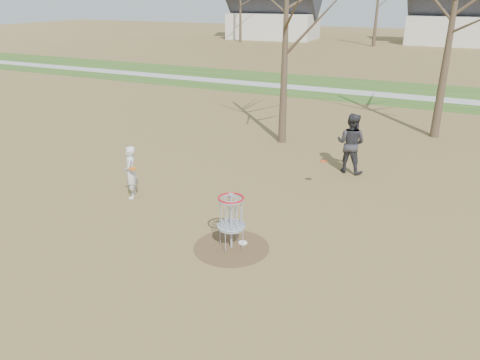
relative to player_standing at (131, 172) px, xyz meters
The scene contains 10 objects.
ground 4.27m from the player_standing, 19.16° to the right, with size 160.00×160.00×0.00m, color brown.
green_band 20.03m from the player_standing, 78.57° to the left, with size 160.00×8.00×0.01m, color #2D5119.
footpath 19.05m from the player_standing, 77.97° to the left, with size 160.00×1.50×0.01m, color #9E9E99.
dirt_circle 4.27m from the player_standing, 19.16° to the right, with size 1.80×1.80×0.01m, color #47331E.
player_standing is the anchor object (origin of this frame).
player_throwing 7.16m from the player_standing, 43.00° to the left, with size 0.98×0.76×2.01m, color #2F2D32.
disc_grounded 4.34m from the player_standing, 14.78° to the right, with size 0.22×0.22×0.02m, color white.
discs_in_play 3.04m from the player_standing, 28.56° to the left, with size 4.87×3.31×0.07m.
disc_golf_basket 4.20m from the player_standing, 19.16° to the right, with size 0.64×0.64×1.35m.
houses_row 51.92m from the player_standing, 80.80° to the left, with size 56.51×10.01×7.26m.
Camera 1 is at (4.41, -8.64, 5.59)m, focal length 35.00 mm.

